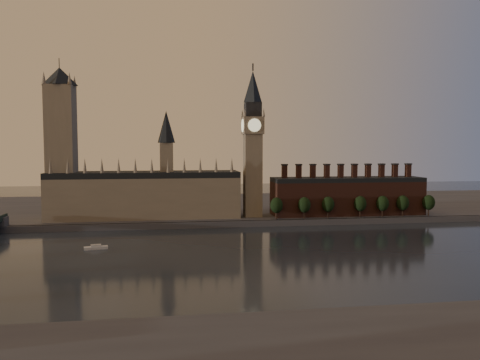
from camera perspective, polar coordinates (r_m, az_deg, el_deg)
The scene contains 14 objects.
ground at distance 225.74m, azimuth 3.82°, elevation -9.57°, with size 900.00×900.00×0.00m, color black.
north_bank at distance 398.52m, azimuth -1.54°, elevation -3.31°, with size 900.00×182.00×4.00m.
palace_of_westminster at distance 331.40m, azimuth -11.39°, elevation -1.48°, with size 130.00×30.30×74.00m.
victoria_tower at distance 337.70m, azimuth -20.97°, elevation 4.80°, with size 24.00×24.00×108.00m.
big_ben at distance 329.31m, azimuth 1.56°, elevation 4.70°, with size 15.00×15.00×107.00m.
chimney_block at distance 349.92m, azimuth 12.92°, elevation -1.84°, with size 110.00×25.00×37.00m.
embankment_tree_0 at distance 318.97m, azimuth 4.47°, elevation -3.10°, with size 8.60×8.60×14.88m.
embankment_tree_1 at distance 323.53m, azimuth 7.85°, elevation -3.02°, with size 8.60×8.60×14.88m.
embankment_tree_2 at distance 329.41m, azimuth 10.69°, elevation -2.93°, with size 8.60×8.60×14.88m.
embankment_tree_3 at distance 337.93m, azimuth 14.45°, elevation -2.81°, with size 8.60×8.60×14.88m.
embankment_tree_4 at distance 343.96m, azimuth 16.99°, elevation -2.74°, with size 8.60×8.60×14.88m.
embankment_tree_5 at distance 351.07m, azimuth 19.23°, elevation -2.66°, with size 8.60×8.60×14.88m.
embankment_tree_6 at distance 360.53m, azimuth 22.01°, elevation -2.56°, with size 8.60×8.60×14.88m.
river_boat at distance 257.13m, azimuth -17.16°, elevation -7.85°, with size 12.41×5.54×2.40m.
Camera 1 is at (-46.13, -214.47, 53.24)m, focal length 35.00 mm.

